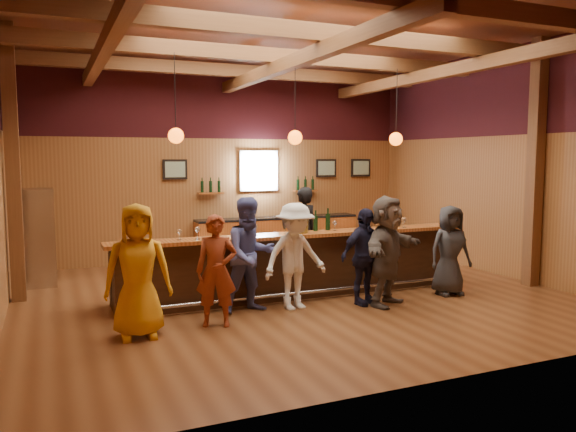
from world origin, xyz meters
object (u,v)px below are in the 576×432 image
(customer_brown, at_px, (387,251))
(bottle_a, at_px, (316,223))
(stainless_fridge, at_px, (35,237))
(customer_redvest, at_px, (216,271))
(customer_orange, at_px, (138,271))
(customer_white, at_px, (295,256))
(customer_dark, at_px, (450,250))
(bartender, at_px, (303,232))
(ice_bucket, at_px, (302,226))
(back_bar_cabinet, at_px, (278,236))
(customer_navy, at_px, (364,256))
(customer_denim, at_px, (251,255))
(bar_counter, at_px, (292,264))

(customer_brown, relative_size, bottle_a, 4.97)
(stainless_fridge, distance_m, bottle_a, 5.20)
(customer_redvest, xyz_separation_m, bottle_a, (2.08, 1.11, 0.46))
(stainless_fridge, bearing_deg, customer_orange, -71.26)
(customer_white, xyz_separation_m, customer_dark, (2.84, -0.19, -0.06))
(bartender, distance_m, ice_bucket, 1.76)
(back_bar_cabinet, distance_m, customer_navy, 4.69)
(customer_denim, height_order, bartender, bartender)
(customer_navy, bearing_deg, customer_dark, -13.39)
(stainless_fridge, height_order, customer_redvest, stainless_fridge)
(back_bar_cabinet, distance_m, ice_bucket, 4.15)
(stainless_fridge, distance_m, bartender, 5.04)
(stainless_fridge, xyz_separation_m, customer_navy, (4.90, -3.55, -0.12))
(customer_orange, bearing_deg, customer_denim, 22.50)
(customer_redvest, distance_m, bottle_a, 2.40)
(stainless_fridge, relative_size, customer_dark, 1.16)
(customer_dark, relative_size, bottle_a, 4.35)
(bar_counter, xyz_separation_m, customer_navy, (0.78, -1.10, 0.26))
(customer_white, bearing_deg, customer_denim, 160.90)
(bar_counter, xyz_separation_m, customer_denim, (-1.05, -0.80, 0.36))
(customer_orange, relative_size, bartender, 0.99)
(customer_dark, bearing_deg, back_bar_cabinet, 112.71)
(customer_redvest, height_order, bottle_a, customer_redvest)
(back_bar_cabinet, distance_m, bartender, 2.43)
(customer_navy, distance_m, customer_brown, 0.38)
(bartender, height_order, ice_bucket, bartender)
(customer_dark, bearing_deg, customer_denim, -177.91)
(customer_orange, xyz_separation_m, bottle_a, (3.17, 1.19, 0.36))
(customer_orange, bearing_deg, customer_dark, 7.13)
(stainless_fridge, bearing_deg, customer_dark, -28.46)
(customer_brown, height_order, ice_bucket, customer_brown)
(customer_navy, bearing_deg, customer_brown, -43.63)
(customer_white, xyz_separation_m, customer_brown, (1.46, -0.36, 0.05))
(customer_redvest, distance_m, customer_denim, 0.85)
(back_bar_cabinet, relative_size, customer_white, 2.39)
(bar_counter, xyz_separation_m, bartender, (0.77, 1.21, 0.37))
(customer_navy, xyz_separation_m, bartender, (-0.01, 2.31, 0.11))
(customer_white, height_order, customer_navy, customer_white)
(ice_bucket, bearing_deg, customer_orange, -160.01)
(back_bar_cabinet, xyz_separation_m, customer_denim, (-2.23, -4.37, 0.41))
(customer_navy, bearing_deg, stainless_fridge, 131.67)
(customer_denim, bearing_deg, customer_dark, -10.56)
(back_bar_cabinet, distance_m, customer_redvest, 5.68)
(bar_counter, height_order, customer_orange, customer_orange)
(customer_orange, relative_size, customer_dark, 1.15)
(back_bar_cabinet, distance_m, customer_brown, 4.87)
(back_bar_cabinet, height_order, customer_orange, customer_orange)
(back_bar_cabinet, bearing_deg, customer_redvest, -120.90)
(customer_redvest, height_order, ice_bucket, customer_redvest)
(customer_redvest, relative_size, customer_white, 0.95)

